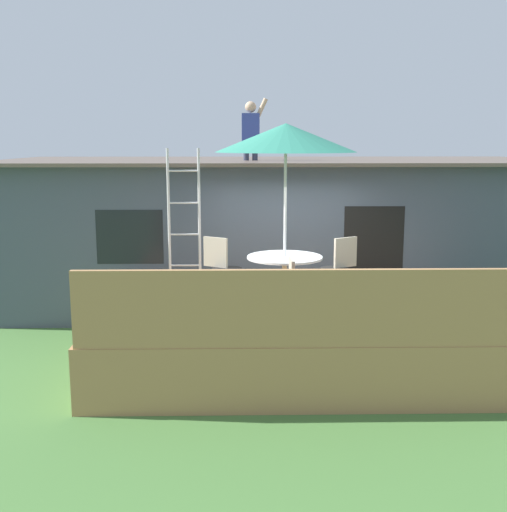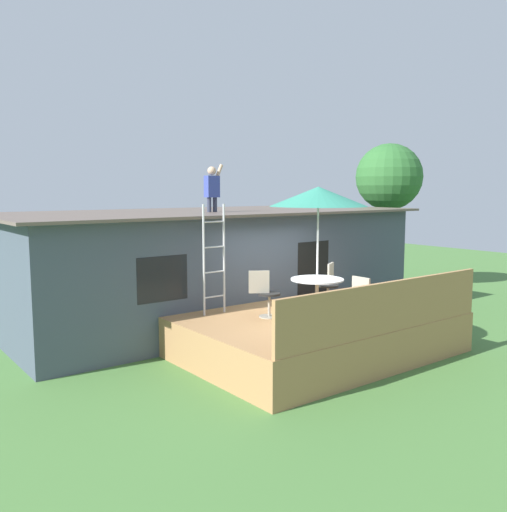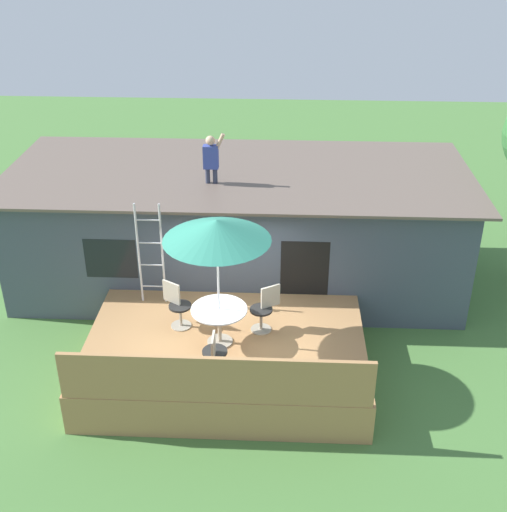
# 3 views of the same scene
# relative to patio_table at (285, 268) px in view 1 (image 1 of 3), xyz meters

# --- Properties ---
(ground_plane) EXTENTS (40.00, 40.00, 0.00)m
(ground_plane) POSITION_rel_patio_table_xyz_m (0.09, 0.19, -1.39)
(ground_plane) COLOR #477538
(house) EXTENTS (10.50, 4.50, 2.76)m
(house) POSITION_rel_patio_table_xyz_m (0.10, 3.79, 0.00)
(house) COLOR #424C5B
(house) RESTS_ON ground
(deck) EXTENTS (5.28, 3.84, 0.80)m
(deck) POSITION_rel_patio_table_xyz_m (0.09, 0.19, -0.99)
(deck) COLOR #A87A4C
(deck) RESTS_ON ground
(deck_railing) EXTENTS (5.18, 0.08, 0.90)m
(deck_railing) POSITION_rel_patio_table_xyz_m (0.09, -1.67, -0.14)
(deck_railing) COLOR #A87A4C
(deck_railing) RESTS_ON deck
(patio_table) EXTENTS (1.04, 1.04, 0.74)m
(patio_table) POSITION_rel_patio_table_xyz_m (0.00, 0.00, 0.00)
(patio_table) COLOR #A59E8C
(patio_table) RESTS_ON deck
(patio_umbrella) EXTENTS (1.90, 1.90, 2.54)m
(patio_umbrella) POSITION_rel_patio_table_xyz_m (0.00, 0.00, 1.76)
(patio_umbrella) COLOR silver
(patio_umbrella) RESTS_ON deck
(step_ladder) EXTENTS (0.52, 0.04, 2.20)m
(step_ladder) POSITION_rel_patio_table_xyz_m (-1.50, 1.39, 0.51)
(step_ladder) COLOR silver
(step_ladder) RESTS_ON deck
(person_figure) EXTENTS (0.47, 0.20, 1.11)m
(person_figure) POSITION_rel_patio_table_xyz_m (-0.41, 3.09, 1.98)
(person_figure) COLOR #33384C
(person_figure) RESTS_ON house
(patio_chair_left) EXTENTS (0.57, 0.45, 0.92)m
(patio_chair_left) POSITION_rel_patio_table_xyz_m (-0.87, 0.54, -0.13)
(patio_chair_left) COLOR #A59E8C
(patio_chair_left) RESTS_ON deck
(patio_chair_right) EXTENTS (0.57, 0.44, 0.92)m
(patio_chair_right) POSITION_rel_patio_table_xyz_m (0.82, 0.48, -0.13)
(patio_chair_right) COLOR #A59E8C
(patio_chair_right) RESTS_ON deck
(patio_chair_near) EXTENTS (0.44, 0.62, 0.92)m
(patio_chair_near) POSITION_rel_patio_table_xyz_m (0.01, -1.00, -0.13)
(patio_chair_near) COLOR #A59E8C
(patio_chair_near) RESTS_ON deck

